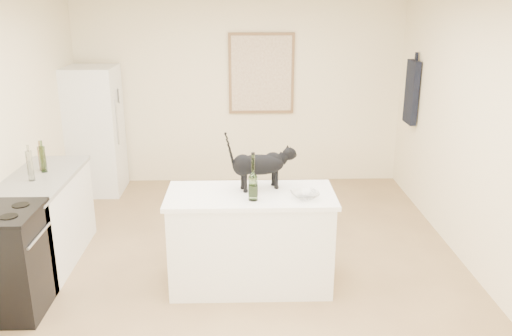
# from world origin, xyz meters

# --- Properties ---
(floor) EXTENTS (5.50, 5.50, 0.00)m
(floor) POSITION_xyz_m (0.00, 0.00, 0.00)
(floor) COLOR #A28356
(floor) RESTS_ON ground
(wall_back) EXTENTS (4.50, 0.00, 4.50)m
(wall_back) POSITION_xyz_m (0.00, 2.75, 1.30)
(wall_back) COLOR #F0E6BA
(wall_back) RESTS_ON ground
(wall_front) EXTENTS (4.50, 0.00, 4.50)m
(wall_front) POSITION_xyz_m (0.00, -2.75, 1.30)
(wall_front) COLOR #F0E6BA
(wall_front) RESTS_ON ground
(wall_right) EXTENTS (0.00, 5.50, 5.50)m
(wall_right) POSITION_xyz_m (2.25, 0.00, 1.30)
(wall_right) COLOR #F0E6BA
(wall_right) RESTS_ON ground
(island_base) EXTENTS (1.44, 0.67, 0.86)m
(island_base) POSITION_xyz_m (0.10, -0.20, 0.43)
(island_base) COLOR white
(island_base) RESTS_ON floor
(island_top) EXTENTS (1.50, 0.70, 0.04)m
(island_top) POSITION_xyz_m (0.10, -0.20, 0.88)
(island_top) COLOR white
(island_top) RESTS_ON island_base
(left_cabinets) EXTENTS (0.60, 1.40, 0.86)m
(left_cabinets) POSITION_xyz_m (-1.95, 0.30, 0.43)
(left_cabinets) COLOR white
(left_cabinets) RESTS_ON floor
(left_countertop) EXTENTS (0.62, 1.44, 0.04)m
(left_countertop) POSITION_xyz_m (-1.95, 0.30, 0.88)
(left_countertop) COLOR gray
(left_countertop) RESTS_ON left_cabinets
(stove) EXTENTS (0.60, 0.60, 0.90)m
(stove) POSITION_xyz_m (-1.95, -0.60, 0.45)
(stove) COLOR black
(stove) RESTS_ON floor
(fridge) EXTENTS (0.68, 0.68, 1.70)m
(fridge) POSITION_xyz_m (-1.95, 2.35, 0.85)
(fridge) COLOR white
(fridge) RESTS_ON floor
(artwork_frame) EXTENTS (0.90, 0.03, 1.10)m
(artwork_frame) POSITION_xyz_m (0.30, 2.72, 1.55)
(artwork_frame) COLOR brown
(artwork_frame) RESTS_ON wall_back
(artwork_canvas) EXTENTS (0.82, 0.00, 1.02)m
(artwork_canvas) POSITION_xyz_m (0.30, 2.70, 1.55)
(artwork_canvas) COLOR beige
(artwork_canvas) RESTS_ON wall_back
(hanging_garment) EXTENTS (0.08, 0.34, 0.80)m
(hanging_garment) POSITION_xyz_m (2.19, 2.05, 1.40)
(hanging_garment) COLOR black
(hanging_garment) RESTS_ON wall_right
(black_cat) EXTENTS (0.61, 0.34, 0.41)m
(black_cat) POSITION_xyz_m (0.17, -0.09, 1.11)
(black_cat) COLOR black
(black_cat) RESTS_ON island_top
(wine_bottle) EXTENTS (0.10, 0.10, 0.37)m
(wine_bottle) POSITION_xyz_m (0.12, -0.36, 1.09)
(wine_bottle) COLOR #3A5E25
(wine_bottle) RESTS_ON island_top
(glass_bowl) EXTENTS (0.30, 0.30, 0.06)m
(glass_bowl) POSITION_xyz_m (0.57, -0.33, 0.93)
(glass_bowl) COLOR white
(glass_bowl) RESTS_ON island_top
(fridge_paper) EXTENTS (0.06, 0.14, 0.19)m
(fridge_paper) POSITION_xyz_m (-1.60, 2.41, 1.31)
(fridge_paper) COLOR beige
(fridge_paper) RESTS_ON fridge
(counter_bottle_cluster) EXTENTS (0.10, 0.37, 0.29)m
(counter_bottle_cluster) POSITION_xyz_m (-1.96, 0.38, 1.03)
(counter_bottle_cluster) COLOR brown
(counter_bottle_cluster) RESTS_ON left_countertop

